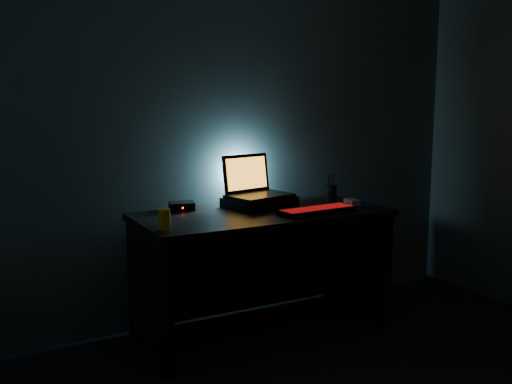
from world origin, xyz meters
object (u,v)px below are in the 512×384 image
Objects in this scene: router at (182,206)px; laptop at (254,187)px; mouse at (352,202)px; juice_glass at (164,219)px; keyboard at (318,210)px; pen_cup at (331,193)px.

laptop is at bearing 6.22° from router.
laptop is 0.63m from mouse.
mouse is 0.99× the size of juice_glass.
router is at bearing 141.67° from keyboard.
mouse is (0.34, 0.11, 0.01)m from keyboard.
laptop reaches higher than mouse.
router is (-0.99, 0.15, -0.03)m from pen_cup.
router is at bearing 59.47° from juice_glass.
keyboard is (0.22, -0.39, -0.11)m from laptop.
laptop reaches higher than pen_cup.
router is at bearing 158.78° from laptop.
pen_cup is 1.30m from juice_glass.
juice_glass is at bearing -106.06° from router.
laptop is 0.86× the size of keyboard.
laptop is 2.46× the size of router.
keyboard is 0.44m from pen_cup.
pen_cup reaches higher than router.
keyboard is 4.69× the size of mouse.
pen_cup is 1.00m from router.
keyboard is 4.65× the size of juice_glass.
juice_glass reaches higher than mouse.
pen_cup is at bearing 39.53° from keyboard.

